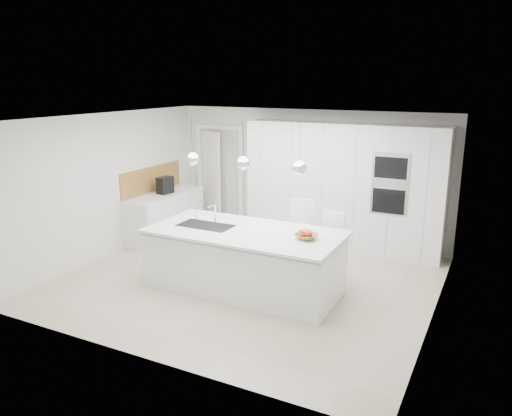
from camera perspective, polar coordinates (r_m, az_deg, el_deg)
The scene contains 28 objects.
floor at distance 7.85m, azimuth -1.00°, elevation -8.29°, with size 5.50×5.50×0.00m, color #B8AB94.
wall_back at distance 9.69m, azimuth 5.90°, elevation 3.76°, with size 5.50×5.50×0.00m, color silver.
wall_left at distance 9.05m, azimuth -16.64°, elevation 2.46°, with size 5.00×5.00×0.00m, color silver.
ceiling at distance 7.26m, azimuth -1.09°, elevation 10.22°, with size 5.50×5.50×0.00m, color white.
tall_cabinets at distance 9.18m, azimuth 9.87°, elevation 2.38°, with size 3.60×0.60×2.30m, color white.
oven_stack at distance 8.63m, azimuth 15.03°, elevation 2.69°, with size 0.62×0.04×1.05m, color #A5A5A8, non-canonical shape.
doorway_frame at distance 10.55m, azimuth -4.13°, elevation 3.43°, with size 1.11×0.08×2.13m, color white, non-canonical shape.
hallway_door at distance 10.64m, azimuth -5.42°, elevation 3.38°, with size 0.82×0.04×2.00m, color white.
radiator at distance 10.42m, azimuth -2.63°, elevation 2.32°, with size 0.32×0.04×1.40m, color white, non-canonical shape.
left_base_cabinets at distance 9.93m, azimuth -10.31°, elevation -0.99°, with size 0.60×1.80×0.86m, color white.
left_worktop at distance 9.83m, azimuth -10.43°, elevation 1.54°, with size 0.62×1.82×0.04m, color white.
oak_backsplash at distance 9.95m, azimuth -11.83°, elevation 3.21°, with size 0.02×1.80×0.50m, color olive.
island_base at distance 7.41m, azimuth -1.42°, elevation -6.15°, with size 2.80×1.20×0.86m, color white.
island_worktop at distance 7.30m, azimuth -1.25°, elevation -2.72°, with size 2.84×1.40×0.04m, color white.
island_sink at distance 7.59m, azimuth -5.76°, elevation -2.59°, with size 0.84×0.44×0.18m, color #3F3F42, non-canonical shape.
island_tap at distance 7.67m, azimuth -4.69°, elevation -0.61°, with size 0.02×0.02×0.30m, color white.
pendant_left at distance 7.46m, azimuth -7.27°, elevation 5.58°, with size 0.20×0.20×0.20m, color white.
pendant_mid at distance 7.02m, azimuth -1.49°, elevation 5.14°, with size 0.20×0.20×0.20m, color white.
pendant_right at distance 6.67m, azimuth 4.97°, elevation 4.59°, with size 0.20×0.20×0.20m, color white.
fruit_bowl at distance 6.92m, azimuth 5.76°, elevation -3.26°, with size 0.31×0.31×0.08m, color olive.
espresso_machine at distance 9.78m, azimuth -10.35°, elevation 2.58°, with size 0.20×0.30×0.33m, color black.
bar_stool_left at distance 7.88m, azimuth 4.76°, elevation -3.57°, with size 0.40×0.56×1.21m, color white, non-canonical shape.
bar_stool_right at distance 7.66m, azimuth 8.43°, elevation -4.65°, with size 0.36×0.50×1.10m, color white, non-canonical shape.
apple_a at distance 6.91m, azimuth 5.38°, elevation -3.01°, with size 0.08×0.08×0.08m, color #A41402.
apple_b at distance 6.92m, azimuth 5.52°, elevation -3.03°, with size 0.07×0.07×0.07m, color #A41402.
apple_c at distance 6.90m, azimuth 5.62°, elevation -3.08°, with size 0.07×0.07×0.07m, color #A41402.
apple_extra_3 at distance 6.89m, azimuth 6.16°, elevation -3.09°, with size 0.08×0.08×0.08m, color #A41402.
banana_bunch at distance 6.89m, azimuth 5.62°, elevation -2.74°, with size 0.20×0.20×0.03m, color gold.
Camera 1 is at (3.40, -6.40, 3.04)m, focal length 35.00 mm.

